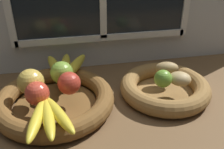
% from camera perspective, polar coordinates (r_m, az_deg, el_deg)
% --- Properties ---
extents(ground_plane, '(1.40, 0.90, 0.03)m').
position_cam_1_polar(ground_plane, '(0.80, 1.67, -7.93)').
color(ground_plane, brown).
extents(fruit_bowl_left, '(0.36, 0.36, 0.05)m').
position_cam_1_polar(fruit_bowl_left, '(0.79, -12.63, -5.63)').
color(fruit_bowl_left, brown).
rests_on(fruit_bowl_left, ground_plane).
extents(fruit_bowl_right, '(0.29, 0.29, 0.05)m').
position_cam_1_polar(fruit_bowl_right, '(0.84, 11.73, -2.93)').
color(fruit_bowl_right, olive).
rests_on(fruit_bowl_right, ground_plane).
extents(apple_golden_left, '(0.08, 0.08, 0.08)m').
position_cam_1_polar(apple_golden_left, '(0.76, -17.75, -1.61)').
color(apple_golden_left, gold).
rests_on(apple_golden_left, fruit_bowl_left).
extents(apple_green_back, '(0.07, 0.07, 0.07)m').
position_cam_1_polar(apple_green_back, '(0.80, -11.21, 0.43)').
color(apple_green_back, '#7AA338').
rests_on(apple_green_back, fruit_bowl_left).
extents(apple_red_right, '(0.07, 0.07, 0.07)m').
position_cam_1_polar(apple_red_right, '(0.74, -9.59, -1.93)').
color(apple_red_right, '#B73828').
rests_on(apple_red_right, fruit_bowl_left).
extents(apple_red_front, '(0.07, 0.07, 0.07)m').
position_cam_1_polar(apple_red_front, '(0.71, -16.45, -4.09)').
color(apple_red_front, '#CC422D').
rests_on(apple_red_front, fruit_bowl_left).
extents(banana_bunch_front, '(0.13, 0.19, 0.03)m').
position_cam_1_polar(banana_bunch_front, '(0.66, -14.18, -8.87)').
color(banana_bunch_front, yellow).
rests_on(banana_bunch_front, fruit_bowl_left).
extents(banana_bunch_back, '(0.16, 0.20, 0.03)m').
position_cam_1_polar(banana_bunch_back, '(0.87, -10.46, 1.65)').
color(banana_bunch_back, yellow).
rests_on(banana_bunch_back, fruit_bowl_left).
extents(potato_small, '(0.09, 0.08, 0.04)m').
position_cam_1_polar(potato_small, '(0.81, 14.90, -0.82)').
color(potato_small, tan).
rests_on(potato_small, fruit_bowl_right).
extents(potato_back, '(0.08, 0.06, 0.04)m').
position_cam_1_polar(potato_back, '(0.86, 12.20, 1.46)').
color(potato_back, '#A38451').
rests_on(potato_back, fruit_bowl_right).
extents(lime_near, '(0.05, 0.05, 0.05)m').
position_cam_1_polar(lime_near, '(0.78, 11.46, -1.06)').
color(lime_near, '#6B9E33').
rests_on(lime_near, fruit_bowl_right).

